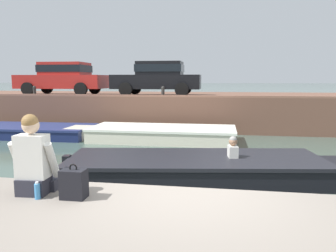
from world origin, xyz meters
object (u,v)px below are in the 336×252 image
(boat_moored_central_cream, at_px, (156,134))
(mooring_bollard_west, at_px, (35,90))
(person_seated_left, at_px, (35,163))
(car_leftmost_red, at_px, (63,77))
(car_left_inner_black, at_px, (158,77))
(motorboat_passing, at_px, (207,168))
(mooring_bollard_mid, at_px, (163,91))
(bottle_drink, at_px, (37,191))
(backpack_on_ledge, at_px, (74,184))
(boat_moored_west_navy, at_px, (30,131))

(boat_moored_central_cream, height_order, mooring_bollard_west, mooring_bollard_west)
(mooring_bollard_west, relative_size, person_seated_left, 0.46)
(car_leftmost_red, height_order, person_seated_left, car_leftmost_red)
(car_left_inner_black, bearing_deg, mooring_bollard_west, -167.47)
(boat_moored_central_cream, xyz_separation_m, person_seated_left, (0.17, -8.26, 1.01))
(motorboat_passing, xyz_separation_m, mooring_bollard_west, (-8.11, 6.50, 1.51))
(car_left_inner_black, xyz_separation_m, person_seated_left, (0.69, -11.50, -1.10))
(boat_moored_central_cream, relative_size, mooring_bollard_mid, 14.28)
(car_leftmost_red, bearing_deg, motorboat_passing, -46.65)
(bottle_drink, bearing_deg, boat_moored_central_cream, 92.09)
(motorboat_passing, bearing_deg, backpack_on_ledge, -109.67)
(boat_moored_west_navy, height_order, mooring_bollard_west, mooring_bollard_west)
(person_seated_left, bearing_deg, mooring_bollard_west, 121.04)
(motorboat_passing, relative_size, car_leftmost_red, 1.66)
(person_seated_left, bearing_deg, car_left_inner_black, 93.45)
(person_seated_left, height_order, bottle_drink, person_seated_left)
(boat_moored_central_cream, height_order, mooring_bollard_mid, mooring_bollard_mid)
(car_left_inner_black, bearing_deg, bottle_drink, -85.94)
(boat_moored_central_cream, height_order, person_seated_left, person_seated_left)
(boat_moored_west_navy, relative_size, backpack_on_ledge, 16.21)
(car_leftmost_red, distance_m, person_seated_left, 12.73)
(person_seated_left, bearing_deg, car_leftmost_red, 115.01)
(bottle_drink, relative_size, backpack_on_ledge, 0.50)
(person_seated_left, bearing_deg, boat_moored_west_navy, 122.44)
(mooring_bollard_mid, bearing_deg, boat_moored_central_cream, -87.85)
(car_left_inner_black, distance_m, mooring_bollard_west, 5.66)
(motorboat_passing, height_order, car_left_inner_black, car_left_inner_black)
(mooring_bollard_west, bearing_deg, car_left_inner_black, 12.53)
(mooring_bollard_west, bearing_deg, person_seated_left, -58.96)
(car_left_inner_black, xyz_separation_m, mooring_bollard_mid, (0.45, -1.22, -0.61))
(car_left_inner_black, height_order, person_seated_left, car_left_inner_black)
(car_leftmost_red, height_order, backpack_on_ledge, car_leftmost_red)
(motorboat_passing, height_order, bottle_drink, bottle_drink)
(car_left_inner_black, xyz_separation_m, mooring_bollard_west, (-5.49, -1.22, -0.61))
(mooring_bollard_west, xyz_separation_m, bottle_drink, (6.32, -10.48, -0.77))
(car_leftmost_red, bearing_deg, boat_moored_central_cream, -31.93)
(boat_moored_central_cream, bearing_deg, bottle_drink, -87.91)
(car_left_inner_black, height_order, bottle_drink, car_left_inner_black)
(mooring_bollard_west, xyz_separation_m, mooring_bollard_mid, (5.94, 0.00, 0.00))
(boat_moored_west_navy, bearing_deg, bottle_drink, -57.53)
(motorboat_passing, relative_size, person_seated_left, 7.25)
(person_seated_left, bearing_deg, mooring_bollard_mid, 91.39)
(motorboat_passing, xyz_separation_m, mooring_bollard_mid, (-2.17, 6.50, 1.51))
(mooring_bollard_west, relative_size, bottle_drink, 2.18)
(car_left_inner_black, relative_size, person_seated_left, 4.21)
(boat_moored_central_cream, distance_m, car_left_inner_black, 3.90)
(boat_moored_west_navy, relative_size, mooring_bollard_mid, 14.87)
(person_seated_left, bearing_deg, motorboat_passing, 62.99)
(motorboat_passing, distance_m, car_leftmost_red, 10.83)
(car_left_inner_black, xyz_separation_m, backpack_on_ledge, (1.23, -11.59, -1.31))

